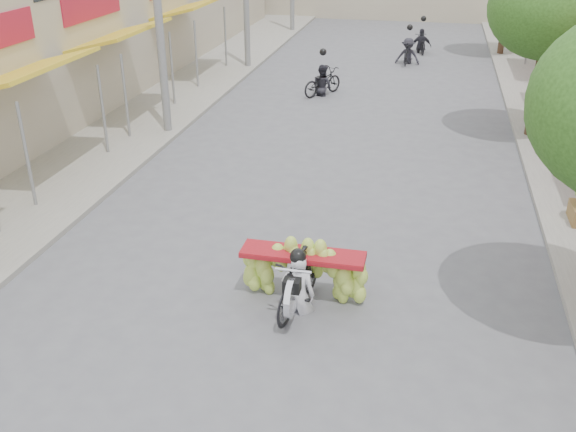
% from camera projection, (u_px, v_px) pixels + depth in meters
% --- Properties ---
extents(sidewalk_left, '(4.00, 60.00, 0.12)m').
position_uv_depth(sidewalk_left, '(158.00, 102.00, 22.71)').
color(sidewalk_left, gray).
rests_on(sidewalk_left, ground).
extents(shophouse_row_left, '(9.77, 40.00, 6.00)m').
position_uv_depth(shophouse_row_left, '(0.00, 16.00, 21.50)').
color(shophouse_row_left, tan).
rests_on(shophouse_row_left, ground).
extents(street_tree_mid, '(3.40, 3.40, 5.25)m').
position_uv_depth(street_tree_mid, '(550.00, 8.00, 17.77)').
color(street_tree_mid, '#3A2719').
rests_on(street_tree_mid, ground).
extents(produce_crate_far, '(1.20, 0.88, 1.16)m').
position_uv_depth(produce_crate_far, '(551.00, 99.00, 20.71)').
color(produce_crate_far, brown).
rests_on(produce_crate_far, ground).
extents(banana_motorbike, '(2.20, 1.95, 2.03)m').
position_uv_depth(banana_motorbike, '(300.00, 271.00, 11.03)').
color(banana_motorbike, black).
rests_on(banana_motorbike, ground).
extents(pedestrian, '(0.91, 0.83, 1.59)m').
position_uv_depth(pedestrian, '(551.00, 95.00, 20.36)').
color(pedestrian, white).
rests_on(pedestrian, ground).
extents(bg_motorbike_a, '(1.51, 1.84, 1.95)m').
position_uv_depth(bg_motorbike_a, '(322.00, 75.00, 23.49)').
color(bg_motorbike_a, black).
rests_on(bg_motorbike_a, ground).
extents(bg_motorbike_b, '(1.10, 1.85, 1.95)m').
position_uv_depth(bg_motorbike_b, '(408.00, 45.00, 28.08)').
color(bg_motorbike_b, black).
rests_on(bg_motorbike_b, ground).
extents(bg_motorbike_c, '(1.05, 1.53, 1.95)m').
position_uv_depth(bg_motorbike_c, '(422.00, 35.00, 30.19)').
color(bg_motorbike_c, black).
rests_on(bg_motorbike_c, ground).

